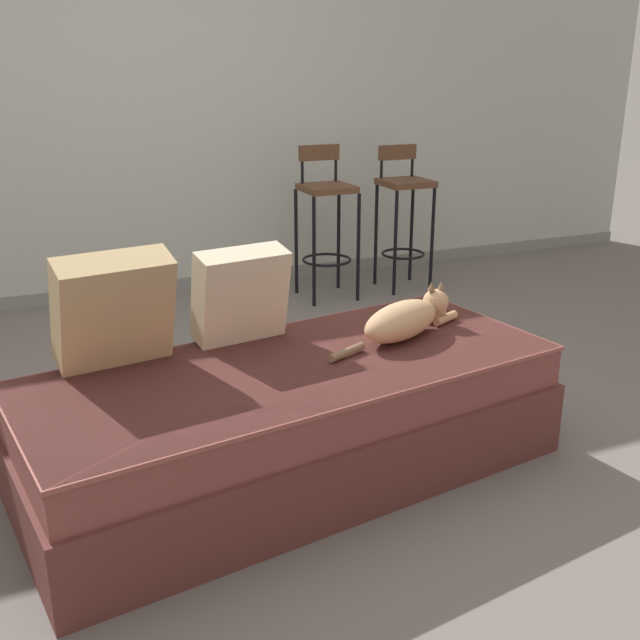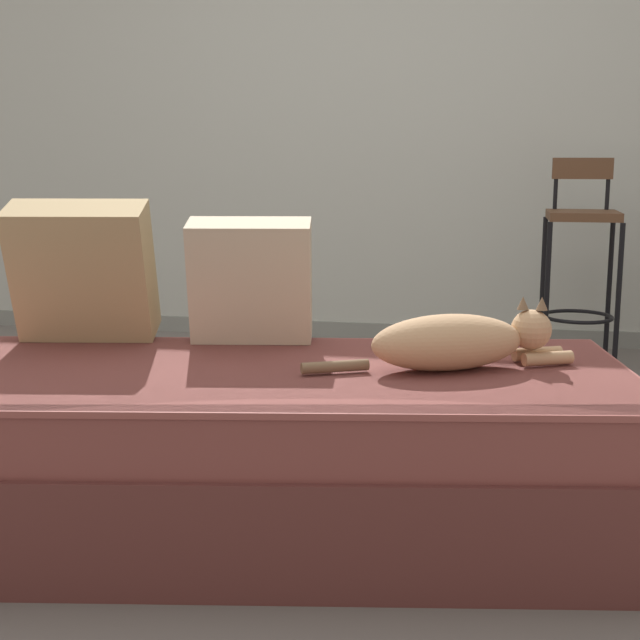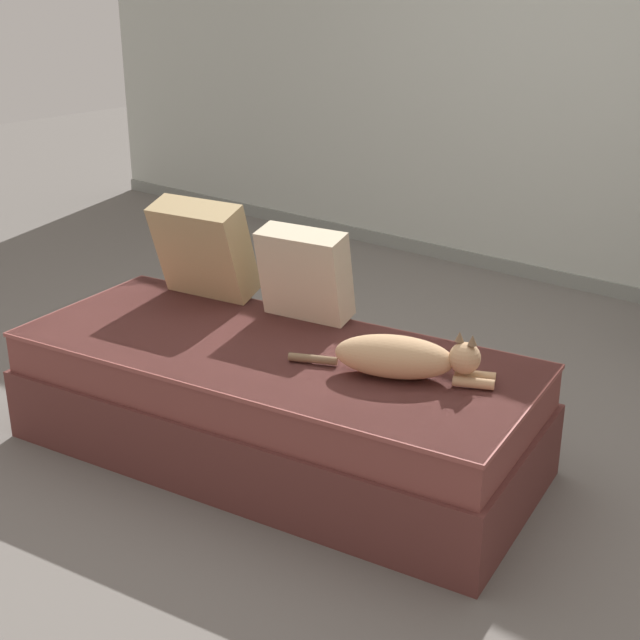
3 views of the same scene
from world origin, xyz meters
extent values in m
plane|color=#66605B|center=(0.00, 0.00, 0.00)|extent=(16.00, 16.00, 0.00)
cube|color=#B7BCB2|center=(0.00, 2.25, 1.30)|extent=(8.00, 0.10, 2.60)
cube|color=gray|center=(0.00, 2.20, 0.04)|extent=(8.00, 0.02, 0.09)
cube|color=brown|center=(0.00, -0.40, 0.15)|extent=(2.12, 1.15, 0.29)
cube|color=brown|center=(0.00, -0.40, 0.37)|extent=(2.08, 1.10, 0.17)
cube|color=brown|center=(0.00, -0.40, 0.45)|extent=(2.09, 1.12, 0.02)
cube|color=tan|center=(-0.60, -0.17, 0.67)|extent=(0.44, 0.32, 0.43)
cube|color=beige|center=(-0.10, -0.09, 0.65)|extent=(0.39, 0.25, 0.38)
ellipsoid|color=tan|center=(0.50, -0.32, 0.53)|extent=(0.45, 0.33, 0.15)
sphere|color=tan|center=(0.72, -0.22, 0.55)|extent=(0.11, 0.11, 0.11)
cone|color=brown|center=(0.69, -0.22, 0.63)|extent=(0.03, 0.03, 0.04)
cone|color=brown|center=(0.74, -0.22, 0.63)|extent=(0.03, 0.03, 0.04)
cylinder|color=tan|center=(0.76, -0.23, 0.48)|extent=(0.14, 0.09, 0.04)
cylinder|color=tan|center=(0.74, -0.17, 0.48)|extent=(0.14, 0.09, 0.04)
cylinder|color=brown|center=(0.21, -0.42, 0.48)|extent=(0.18, 0.10, 0.03)
camera|label=1|loc=(-0.91, -2.80, 1.52)|focal=42.00mm
camera|label=2|loc=(0.58, -2.64, 1.03)|focal=50.00mm
camera|label=3|loc=(2.09, -2.67, 1.78)|focal=50.00mm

